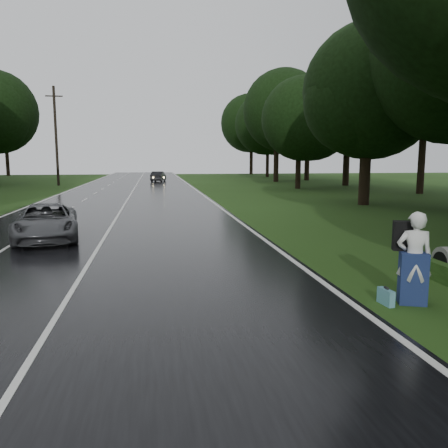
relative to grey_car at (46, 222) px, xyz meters
The scene contains 11 objects.
ground 9.99m from the grey_car, 78.30° to the right, with size 160.00×160.00×0.00m, color #214013.
road 10.46m from the grey_car, 78.84° to the left, with size 12.00×140.00×0.04m, color black.
lane_center 10.46m from the grey_car, 78.84° to the left, with size 0.12×140.00×0.01m, color silver.
grey_car is the anchor object (origin of this frame).
far_car 41.19m from the grey_car, 83.68° to the left, with size 1.37×3.93×1.29m, color black.
hitchhiker 12.59m from the grey_car, 43.82° to the right, with size 0.82×0.78×1.92m.
suitcase 12.20m from the grey_car, 45.57° to the right, with size 0.13×0.46×0.33m, color teal.
utility_pole_far 35.73m from the grey_car, 100.45° to the left, with size 1.80×0.28×10.67m, color black, non-canonical shape.
tree_right_d 20.14m from the grey_car, 30.72° to the left, with size 7.64×7.64×11.93m, color black, non-canonical shape.
tree_right_e 31.72m from the grey_car, 55.31° to the left, with size 7.14×7.14×11.16m, color black, non-canonical shape.
tree_right_f 43.68m from the grey_car, 63.61° to the left, with size 9.74×9.74×15.21m, color black, non-canonical shape.
Camera 1 is at (1.85, -7.22, 2.98)m, focal length 36.11 mm.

